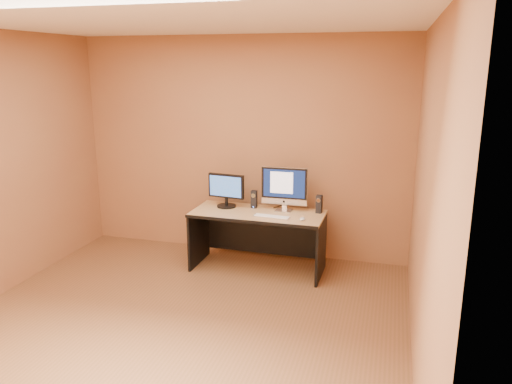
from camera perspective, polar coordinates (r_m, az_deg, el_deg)
floor at (r=4.64m, az=-9.07°, el=-15.08°), size 4.00×4.00×0.00m
walls at (r=4.16m, az=-9.77°, el=0.73°), size 4.00×4.00×2.60m
ceiling at (r=4.05m, az=-10.60°, el=18.87°), size 4.00×4.00×0.00m
desk at (r=5.63m, az=0.19°, el=-5.64°), size 1.47×0.66×0.68m
imac at (r=5.53m, az=3.20°, el=0.35°), size 0.52×0.19×0.50m
second_monitor at (r=5.70m, az=-3.42°, el=0.15°), size 0.46×0.27×0.38m
speaker_left at (r=5.67m, az=-0.23°, el=-0.83°), size 0.06×0.07×0.20m
speaker_right at (r=5.52m, az=7.23°, el=-1.38°), size 0.07×0.07×0.20m
keyboard at (r=5.35m, az=1.78°, el=-2.83°), size 0.40×0.13×0.02m
mouse at (r=5.26m, az=5.31°, el=-3.07°), size 0.06×0.10×0.03m
cable_a at (r=5.72m, az=3.57°, el=-1.74°), size 0.09×0.19×0.01m
cable_b at (r=5.74m, az=2.52°, el=-1.66°), size 0.08×0.15×0.01m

